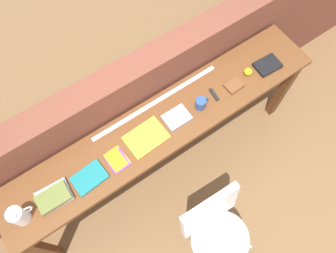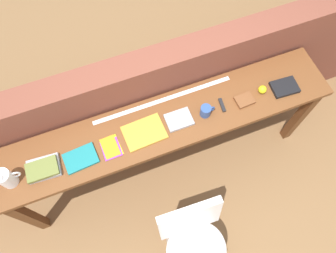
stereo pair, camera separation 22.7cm
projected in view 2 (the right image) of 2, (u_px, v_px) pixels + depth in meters
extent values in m
plane|color=brown|center=(178.00, 191.00, 3.00)|extent=(40.00, 40.00, 0.00)
cube|color=brown|center=(151.00, 102.00, 2.71)|extent=(6.00, 0.20, 1.18)
cube|color=brown|center=(165.00, 123.00, 2.33)|extent=(2.50, 0.44, 0.04)
cube|color=#5B341A|center=(28.00, 216.00, 2.49)|extent=(0.07, 0.07, 0.84)
cube|color=#5B341A|center=(300.00, 116.00, 2.85)|extent=(0.07, 0.07, 0.84)
cube|color=#5B341A|center=(20.00, 178.00, 2.62)|extent=(0.07, 0.07, 0.84)
cube|color=#5B341A|center=(282.00, 86.00, 2.97)|extent=(0.07, 0.07, 0.84)
ellipsoid|color=white|center=(196.00, 250.00, 2.36)|extent=(0.46, 0.44, 0.08)
cube|color=white|center=(189.00, 219.00, 2.22)|extent=(0.44, 0.13, 0.40)
cylinder|color=#B2B2B7|center=(168.00, 239.00, 2.63)|extent=(0.02, 0.02, 0.41)
cylinder|color=#B2B2B7|center=(206.00, 226.00, 2.67)|extent=(0.02, 0.02, 0.41)
cylinder|color=white|center=(6.00, 178.00, 2.07)|extent=(0.10, 0.10, 0.15)
cone|color=white|center=(1.00, 179.00, 1.98)|extent=(0.04, 0.03, 0.04)
torus|color=white|center=(15.00, 175.00, 2.07)|extent=(0.07, 0.01, 0.07)
cube|color=#9E9EA3|center=(44.00, 168.00, 2.16)|extent=(0.22, 0.17, 0.03)
cube|color=olive|center=(42.00, 169.00, 2.12)|extent=(0.21, 0.14, 0.03)
cube|color=#19757A|center=(81.00, 158.00, 2.19)|extent=(0.23, 0.17, 0.02)
cube|color=yellow|center=(112.00, 147.00, 2.23)|extent=(0.12, 0.17, 0.00)
cube|color=purple|center=(111.00, 149.00, 2.22)|extent=(0.12, 0.15, 0.00)
cube|color=orange|center=(110.00, 147.00, 2.23)|extent=(0.11, 0.16, 0.00)
cube|color=gold|center=(144.00, 132.00, 2.27)|extent=(0.29, 0.22, 0.02)
cube|color=#9E9EA3|center=(179.00, 120.00, 2.31)|extent=(0.18, 0.14, 0.02)
cylinder|color=#2D4C8C|center=(206.00, 111.00, 2.30)|extent=(0.08, 0.08, 0.09)
torus|color=#2D4C8C|center=(211.00, 109.00, 2.31)|extent=(0.06, 0.01, 0.06)
cube|color=black|center=(222.00, 105.00, 2.36)|extent=(0.04, 0.11, 0.02)
cube|color=brown|center=(245.00, 100.00, 2.37)|extent=(0.13, 0.11, 0.02)
sphere|color=yellow|center=(262.00, 89.00, 2.39)|extent=(0.06, 0.06, 0.06)
cube|color=black|center=(285.00, 87.00, 2.42)|extent=(0.20, 0.15, 0.03)
cube|color=silver|center=(163.00, 100.00, 2.39)|extent=(1.06, 0.03, 0.00)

